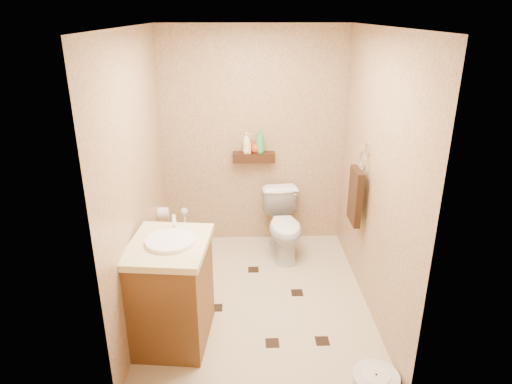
{
  "coord_description": "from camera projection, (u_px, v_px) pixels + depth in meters",
  "views": [
    {
      "loc": [
        -0.13,
        -3.61,
        2.51
      ],
      "look_at": [
        -0.01,
        0.25,
        0.97
      ],
      "focal_mm": 32.0,
      "sensor_mm": 36.0,
      "label": 1
    }
  ],
  "objects": [
    {
      "name": "ceiling",
      "position": [
        258.0,
        27.0,
        3.39
      ],
      "size": [
        2.0,
        2.5,
        0.02
      ],
      "primitive_type": "cube",
      "color": "silver",
      "rests_on": "wall_back"
    },
    {
      "name": "towel_ring",
      "position": [
        356.0,
        194.0,
        4.19
      ],
      "size": [
        0.12,
        0.3,
        0.76
      ],
      "color": "silver",
      "rests_on": "wall_right"
    },
    {
      "name": "bottle_b",
      "position": [
        247.0,
        145.0,
        4.94
      ],
      "size": [
        0.08,
        0.08,
        0.16
      ],
      "primitive_type": "imported",
      "rotation": [
        0.0,
        0.0,
        1.68
      ],
      "color": "yellow",
      "rests_on": "wall_shelf"
    },
    {
      "name": "vanity",
      "position": [
        172.0,
        290.0,
        3.61
      ],
      "size": [
        0.66,
        0.78,
        1.01
      ],
      "rotation": [
        0.0,
        0.0,
        -0.11
      ],
      "color": "brown",
      "rests_on": "ground"
    },
    {
      "name": "ground",
      "position": [
        258.0,
        298.0,
        4.28
      ],
      "size": [
        2.5,
        2.5,
        0.0
      ],
      "primitive_type": "plane",
      "color": "#C4AB8F",
      "rests_on": "ground"
    },
    {
      "name": "bathroom_scale",
      "position": [
        376.0,
        378.0,
        3.3
      ],
      "size": [
        0.36,
        0.36,
        0.07
      ],
      "rotation": [
        0.0,
        0.0,
        -0.08
      ],
      "color": "silver",
      "rests_on": "ground"
    },
    {
      "name": "bottle_a",
      "position": [
        247.0,
        143.0,
        4.93
      ],
      "size": [
        0.12,
        0.12,
        0.23
      ],
      "primitive_type": "imported",
      "rotation": [
        0.0,
        0.0,
        0.58
      ],
      "color": "white",
      "rests_on": "wall_shelf"
    },
    {
      "name": "bottle_c",
      "position": [
        255.0,
        146.0,
        4.95
      ],
      "size": [
        0.15,
        0.15,
        0.14
      ],
      "primitive_type": "imported",
      "rotation": [
        0.0,
        0.0,
        4.06
      ],
      "color": "red",
      "rests_on": "wall_shelf"
    },
    {
      "name": "toilet_brush",
      "position": [
        186.0,
        235.0,
        5.09
      ],
      "size": [
        0.12,
        0.12,
        0.51
      ],
      "color": "#175E55",
      "rests_on": "ground"
    },
    {
      "name": "wall_back",
      "position": [
        254.0,
        139.0,
        5.0
      ],
      "size": [
        2.0,
        0.04,
        2.4
      ],
      "primitive_type": "cube",
      "color": "tan",
      "rests_on": "ground"
    },
    {
      "name": "toilet",
      "position": [
        284.0,
        225.0,
        4.93
      ],
      "size": [
        0.46,
        0.72,
        0.7
      ],
      "primitive_type": "imported",
      "rotation": [
        0.0,
        0.0,
        0.1
      ],
      "color": "white",
      "rests_on": "ground"
    },
    {
      "name": "wall_front",
      "position": [
        266.0,
        251.0,
        2.68
      ],
      "size": [
        2.0,
        0.04,
        2.4
      ],
      "primitive_type": "cube",
      "color": "tan",
      "rests_on": "ground"
    },
    {
      "name": "floor_accents",
      "position": [
        259.0,
        300.0,
        4.24
      ],
      "size": [
        1.14,
        1.32,
        0.01
      ],
      "color": "black",
      "rests_on": "ground"
    },
    {
      "name": "wall_right",
      "position": [
        375.0,
        177.0,
        3.87
      ],
      "size": [
        0.04,
        2.5,
        2.4
      ],
      "primitive_type": "cube",
      "color": "tan",
      "rests_on": "ground"
    },
    {
      "name": "bottle_d",
      "position": [
        260.0,
        141.0,
        4.93
      ],
      "size": [
        0.11,
        0.11,
        0.25
      ],
      "primitive_type": "imported",
      "rotation": [
        0.0,
        0.0,
        4.81
      ],
      "color": "#36A358",
      "rests_on": "wall_shelf"
    },
    {
      "name": "wall_shelf",
      "position": [
        254.0,
        157.0,
        4.99
      ],
      "size": [
        0.46,
        0.14,
        0.1
      ],
      "primitive_type": "cube",
      "color": "#321D0D",
      "rests_on": "wall_back"
    },
    {
      "name": "toilet_paper",
      "position": [
        163.0,
        213.0,
        4.63
      ],
      "size": [
        0.12,
        0.11,
        0.12
      ],
      "color": "silver",
      "rests_on": "wall_left"
    },
    {
      "name": "wall_left",
      "position": [
        138.0,
        179.0,
        3.81
      ],
      "size": [
        0.04,
        2.5,
        2.4
      ],
      "primitive_type": "cube",
      "color": "tan",
      "rests_on": "ground"
    }
  ]
}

